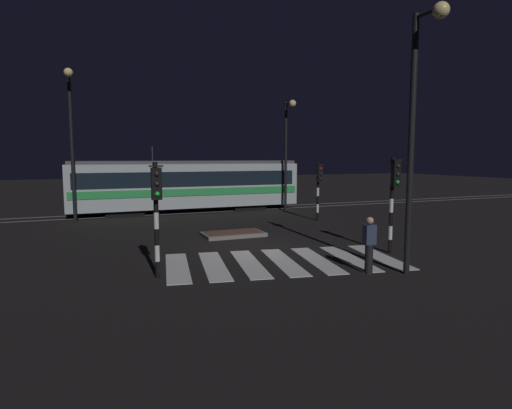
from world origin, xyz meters
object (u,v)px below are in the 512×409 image
Objects in this scene: traffic_light_corner_near_left at (156,202)px; tram at (187,185)px; street_lamp_near_kerb at (419,112)px; street_lamp_trackside_left at (71,129)px; traffic_light_corner_near_right at (394,190)px; pedestrian_waiting_at_kerb at (369,245)px; traffic_light_corner_far_right at (319,183)px; street_lamp_trackside_right at (288,142)px.

tram is at bearing 73.19° from traffic_light_corner_near_left.
street_lamp_trackside_left is (-9.16, 14.98, 0.22)m from street_lamp_near_kerb.
street_lamp_near_kerb is at bearing -20.57° from traffic_light_corner_near_left.
street_lamp_trackside_left is at bearing 130.54° from traffic_light_corner_near_right.
tram reaches higher than traffic_light_corner_near_left.
street_lamp_near_kerb is 4.39× the size of pedestrian_waiting_at_kerb.
street_lamp_trackside_left reaches higher than street_lamp_near_kerb.
traffic_light_corner_far_right is 8.72m from tram.
street_lamp_near_kerb reaches higher than street_lamp_trackside_right.
street_lamp_near_kerb is at bearing -81.62° from tram.
traffic_light_corner_far_right is 1.86× the size of pedestrian_waiting_at_kerb.
street_lamp_near_kerb is at bearing -103.17° from street_lamp_trackside_right.
pedestrian_waiting_at_kerb is at bearing -142.33° from traffic_light_corner_near_right.
traffic_light_corner_far_right is 0.45× the size of street_lamp_trackside_right.
tram is (6.64, 2.19, -3.20)m from street_lamp_trackside_left.
street_lamp_trackside_right is at bearing 50.22° from traffic_light_corner_near_left.
street_lamp_trackside_right is (2.13, 12.61, 2.17)m from traffic_light_corner_near_right.
street_lamp_trackside_left is at bearing 100.23° from traffic_light_corner_near_left.
street_lamp_near_kerb reaches higher than traffic_light_corner_near_left.
traffic_light_corner_near_right is 16.51m from street_lamp_trackside_left.
street_lamp_trackside_right reaches higher than traffic_light_corner_near_right.
street_lamp_trackside_right reaches higher than pedestrian_waiting_at_kerb.
tram is at bearing 162.05° from street_lamp_trackside_right.
street_lamp_near_kerb reaches higher than traffic_light_corner_far_right.
street_lamp_trackside_right is 12.73m from street_lamp_trackside_left.
pedestrian_waiting_at_kerb is (8.14, -14.27, -4.07)m from street_lamp_trackside_left.
traffic_light_corner_near_right is 0.44× the size of street_lamp_trackside_left.
traffic_light_corner_far_right is at bearing 78.02° from traffic_light_corner_near_right.
traffic_light_corner_near_left is 0.44× the size of street_lamp_near_kerb.
tram is (-3.96, 14.58, -0.55)m from traffic_light_corner_near_right.
street_lamp_near_kerb reaches higher than pedestrian_waiting_at_kerb.
traffic_light_corner_near_right is 0.24× the size of tram.
street_lamp_trackside_right is at bearing 84.53° from traffic_light_corner_far_right.
traffic_light_corner_near_right reaches higher than pedestrian_waiting_at_kerb.
traffic_light_corner_far_right is 5.25m from street_lamp_trackside_right.
street_lamp_near_kerb is 0.52× the size of tram.
traffic_light_corner_far_right is at bearing -95.47° from street_lamp_trackside_right.
traffic_light_corner_near_left is at bearing 159.43° from street_lamp_near_kerb.
traffic_light_corner_far_right is at bearing 38.28° from traffic_light_corner_near_left.
street_lamp_trackside_left reaches higher than tram.
traffic_light_corner_far_right is 0.40× the size of street_lamp_trackside_left.
pedestrian_waiting_at_kerb is (-4.58, -14.50, -3.58)m from street_lamp_trackside_right.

